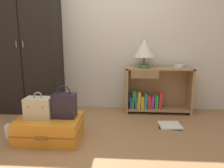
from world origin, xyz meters
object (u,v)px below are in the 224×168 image
at_px(bookshelf, 155,91).
at_px(bottle, 8,131).
at_px(wardrobe, 27,43).
at_px(bowl, 179,66).
at_px(table_lamp, 144,49).
at_px(handbag, 64,105).
at_px(suitcase_large, 50,128).
at_px(open_book_on_floor, 170,125).
at_px(train_case, 39,108).

height_order(bookshelf, bottle, bookshelf).
relative_size(wardrobe, bowl, 16.30).
bearing_deg(table_lamp, handbag, -134.09).
xyz_separation_m(wardrobe, suitcase_large, (0.64, -0.98, -0.94)).
xyz_separation_m(bookshelf, handbag, (-1.16, -1.03, 0.07)).
relative_size(table_lamp, suitcase_large, 0.59).
relative_size(bottle, open_book_on_floor, 0.51).
relative_size(wardrobe, bottle, 12.48).
xyz_separation_m(handbag, bottle, (-0.69, -0.03, -0.33)).
distance_m(train_case, handbag, 0.30).
xyz_separation_m(table_lamp, bottle, (-1.66, -1.04, -0.92)).
bearing_deg(wardrobe, bowl, 1.81).
bearing_deg(bowl, train_case, -149.34).
xyz_separation_m(table_lamp, open_book_on_floor, (0.34, -0.55, -0.99)).
xyz_separation_m(wardrobe, handbag, (0.82, -0.95, -0.66)).
relative_size(table_lamp, open_book_on_floor, 1.28).
distance_m(table_lamp, suitcase_large, 1.77).
xyz_separation_m(bookshelf, bowl, (0.34, -0.00, 0.40)).
distance_m(wardrobe, open_book_on_floor, 2.43).
distance_m(bookshelf, train_case, 1.81).
bearing_deg(bottle, suitcase_large, 0.63).
relative_size(table_lamp, bottle, 2.51).
bearing_deg(train_case, bookshelf, 36.27).
xyz_separation_m(wardrobe, bowl, (2.33, 0.07, -0.34)).
height_order(wardrobe, bowl, wardrobe).
height_order(table_lamp, handbag, table_lamp).
height_order(bookshelf, bowl, bowl).
relative_size(wardrobe, open_book_on_floor, 6.35).
bearing_deg(bottle, bookshelf, 29.89).
xyz_separation_m(train_case, handbag, (0.29, 0.04, 0.02)).
distance_m(bookshelf, handbag, 1.56).
bearing_deg(bottle, table_lamp, 31.99).
relative_size(bowl, open_book_on_floor, 0.39).
bearing_deg(train_case, table_lamp, 39.47).
relative_size(bookshelf, train_case, 3.32).
height_order(wardrobe, table_lamp, wardrobe).
distance_m(bowl, open_book_on_floor, 0.94).
distance_m(train_case, bottle, 0.50).
height_order(wardrobe, bottle, wardrobe).
bearing_deg(suitcase_large, bottle, -179.37).
height_order(bookshelf, handbag, bookshelf).
bearing_deg(bookshelf, handbag, -138.48).
height_order(wardrobe, bookshelf, wardrobe).
height_order(suitcase_large, open_book_on_floor, suitcase_large).
bearing_deg(suitcase_large, train_case, -175.22).
height_order(suitcase_large, bottle, suitcase_large).
xyz_separation_m(bookshelf, train_case, (-1.46, -1.07, 0.05)).
relative_size(wardrobe, handbag, 5.70).
bearing_deg(bowl, wardrobe, -178.19).
bearing_deg(bookshelf, bottle, -150.11).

